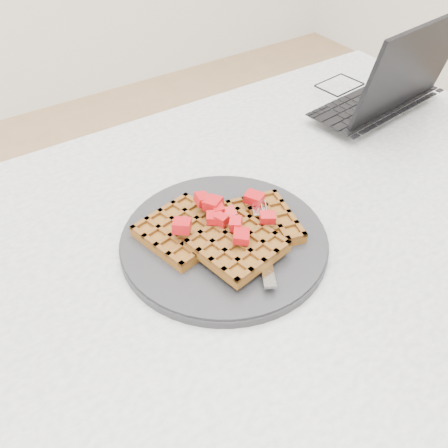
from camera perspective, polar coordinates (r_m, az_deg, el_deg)
name	(u,v)px	position (r m, az deg, el deg)	size (l,w,h in m)	color
table	(261,282)	(0.83, 4.20, -6.57)	(1.20, 0.80, 0.75)	silver
plate	(224,241)	(0.72, 0.00, -1.91)	(0.30, 0.30, 0.02)	black
waffles	(226,232)	(0.70, 0.19, -0.94)	(0.23, 0.20, 0.03)	brown
strawberry_pile	(224,216)	(0.69, 0.00, 0.87)	(0.15, 0.15, 0.02)	#8E0007
fork	(262,237)	(0.70, 4.34, -1.53)	(0.02, 0.18, 0.02)	silver
laptop	(370,92)	(1.08, 16.32, 14.31)	(0.31, 0.25, 0.20)	black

